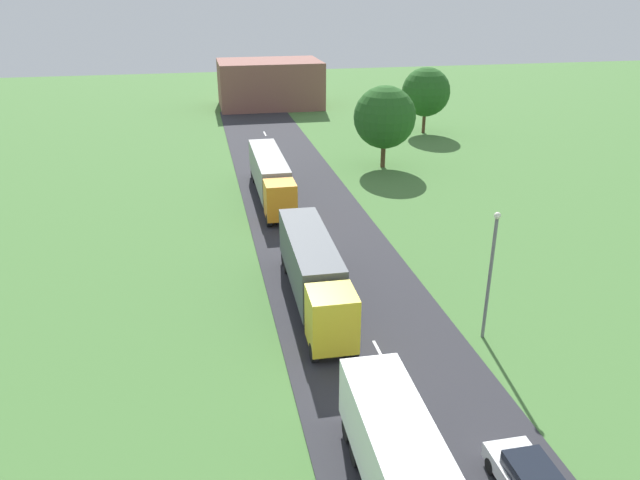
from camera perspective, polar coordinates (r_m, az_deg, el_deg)
The scene contains 8 objects.
road at distance 29.44m, azimuth 7.76°, elevation -14.38°, with size 10.00×140.00×0.06m, color #2B2B30.
lane_marking_centre at distance 26.45m, azimuth 10.88°, elevation -19.68°, with size 0.16×119.79×0.01m.
truck_second at distance 35.56m, azimuth -0.64°, elevation -2.89°, with size 2.71×13.11×3.79m.
truck_third at distance 53.80m, azimuth -4.75°, elevation 6.20°, with size 2.55×14.76×3.67m.
lamppost_second at distance 32.59m, azimuth 15.99°, elevation -2.71°, with size 0.36×0.36×7.33m.
tree_oak at distance 79.36m, azimuth 10.08°, elevation 13.75°, with size 6.15×6.15×8.33m.
tree_maple at distance 62.98m, azimuth 6.20°, elevation 11.58°, with size 6.42×6.42×8.50m.
distant_building at distance 96.72m, azimuth -4.83°, elevation 14.65°, with size 15.68×10.97×7.04m, color brown.
Camera 1 is at (-8.43, 2.69, 17.92)m, focal length 33.50 mm.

